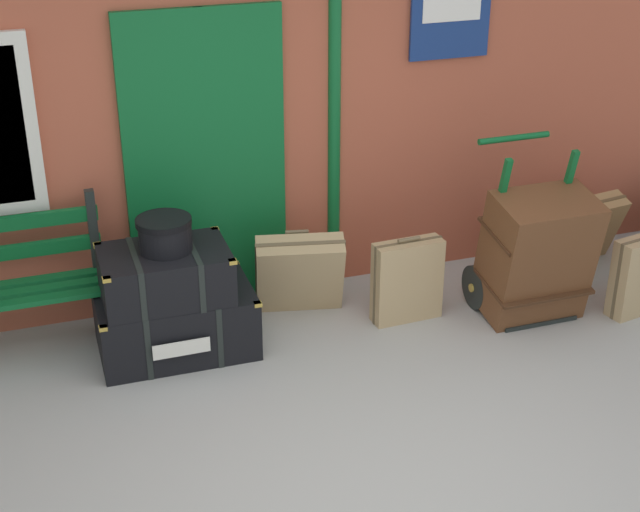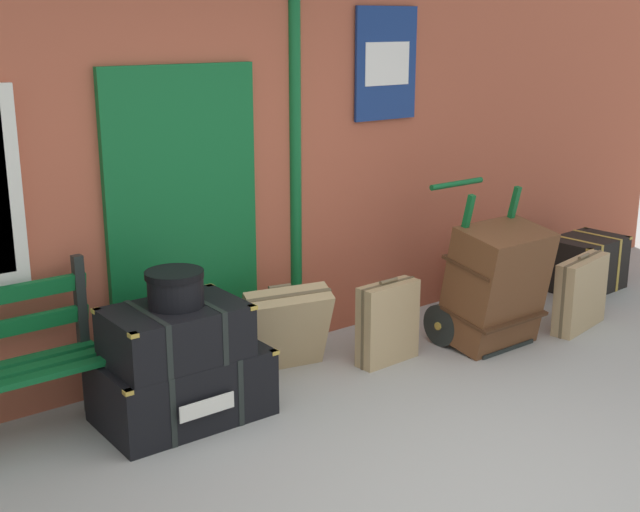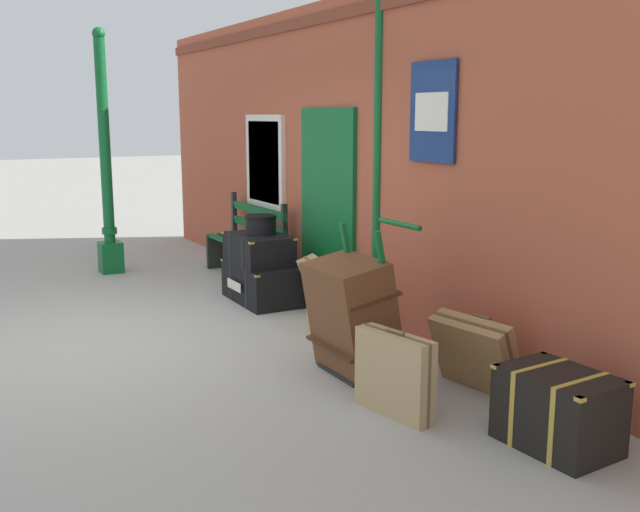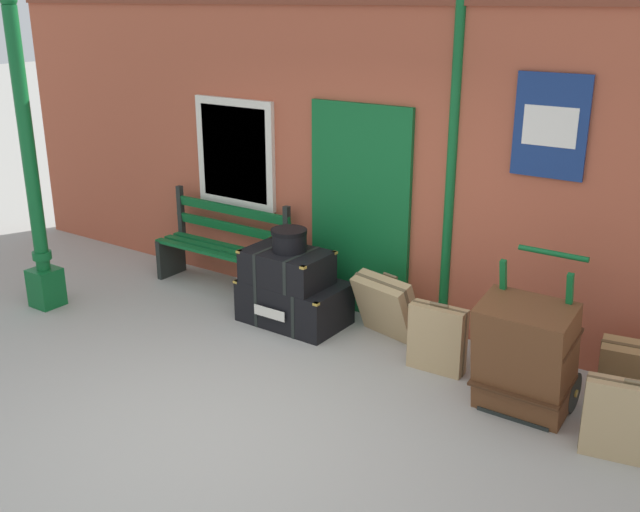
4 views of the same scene
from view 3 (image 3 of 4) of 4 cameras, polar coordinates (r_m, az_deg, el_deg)
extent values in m
plane|color=#A3A099|center=(6.93, -15.99, -6.45)|extent=(60.00, 60.00, 0.00)
cube|color=#AD5138|center=(7.64, 2.83, 7.77)|extent=(10.40, 0.30, 3.20)
cube|color=brown|center=(7.61, 1.82, 18.48)|extent=(10.40, 0.03, 0.12)
cube|color=#0F5B28|center=(7.84, 0.59, 3.83)|extent=(1.10, 0.05, 2.10)
cube|color=#093718|center=(7.84, 0.51, 3.83)|extent=(0.06, 0.02, 2.10)
cube|color=silver|center=(9.20, -4.30, 7.35)|extent=(1.04, 0.06, 1.16)
cube|color=silver|center=(9.19, -4.40, 7.35)|extent=(0.88, 0.02, 1.00)
cylinder|color=#0F5B28|center=(7.02, 4.55, 7.47)|extent=(0.09, 0.09, 3.14)
cube|color=navy|center=(6.30, 8.79, 11.08)|extent=(0.60, 0.02, 0.84)
cube|color=white|center=(6.30, 8.69, 11.08)|extent=(0.44, 0.01, 0.32)
cube|color=#0F5B28|center=(9.90, -16.03, -0.08)|extent=(0.28, 0.28, 0.40)
cylinder|color=#0F5B28|center=(9.74, -16.50, 8.50)|extent=(0.14, 0.14, 2.56)
cylinder|color=#0F5B28|center=(9.84, -16.14, 1.92)|extent=(0.19, 0.19, 0.08)
sphere|color=#0F5B28|center=(9.78, -16.93, 16.30)|extent=(0.16, 0.16, 0.16)
cube|color=#0F5B28|center=(9.12, -6.83, 0.95)|extent=(1.60, 0.09, 0.04)
cube|color=#0F5B28|center=(9.17, -6.02, 1.02)|extent=(1.60, 0.09, 0.04)
cube|color=#0F5B28|center=(9.23, -5.22, 1.10)|extent=(1.60, 0.09, 0.04)
cube|color=#0F5B28|center=(9.22, -4.90, 2.35)|extent=(1.60, 0.05, 0.10)
cube|color=#0F5B28|center=(9.19, -4.92, 3.59)|extent=(1.60, 0.05, 0.10)
cube|color=black|center=(9.91, -7.73, 0.40)|extent=(0.06, 0.40, 0.45)
cube|color=black|center=(9.90, -6.73, 3.38)|extent=(0.06, 0.06, 0.56)
cube|color=black|center=(8.54, -3.98, -1.23)|extent=(0.06, 0.40, 0.45)
cube|color=black|center=(8.53, -2.81, 2.22)|extent=(0.06, 0.06, 0.56)
cube|color=black|center=(8.06, -4.31, -2.07)|extent=(1.01, 0.65, 0.42)
cube|color=black|center=(8.26, -4.95, -1.76)|extent=(0.05, 0.65, 0.43)
cube|color=black|center=(7.86, -3.64, -2.40)|extent=(0.05, 0.65, 0.43)
cube|color=#B79338|center=(8.34, -7.56, -0.30)|extent=(0.05, 0.05, 0.02)
cube|color=#B79338|center=(7.47, -4.94, -1.57)|extent=(0.05, 0.05, 0.02)
cube|color=#B79338|center=(8.57, -3.81, 0.07)|extent=(0.05, 0.05, 0.02)
cube|color=#B79338|center=(7.72, -0.85, -1.12)|extent=(0.05, 0.05, 0.02)
cube|color=silver|center=(7.95, -6.74, -2.30)|extent=(0.36, 0.01, 0.10)
cube|color=black|center=(8.01, -4.80, 0.54)|extent=(0.81, 0.55, 0.32)
cube|color=black|center=(8.17, -5.31, 0.74)|extent=(0.04, 0.55, 0.33)
cube|color=black|center=(7.85, -4.27, 0.33)|extent=(0.04, 0.55, 0.33)
cube|color=#B79338|center=(8.24, -7.47, 1.82)|extent=(0.05, 0.05, 0.02)
cube|color=#B79338|center=(7.54, -5.40, 1.02)|extent=(0.05, 0.05, 0.02)
cube|color=#B79338|center=(8.43, -4.30, 2.09)|extent=(0.05, 0.05, 0.02)
cube|color=#B79338|center=(7.75, -2.00, 1.33)|extent=(0.05, 0.05, 0.02)
cylinder|color=black|center=(7.96, -4.66, 2.42)|extent=(0.33, 0.33, 0.21)
cylinder|color=black|center=(7.95, -4.68, 3.04)|extent=(0.35, 0.35, 0.04)
cube|color=black|center=(5.87, 2.34, -9.04)|extent=(0.56, 0.28, 0.03)
cube|color=#0F5B28|center=(6.01, 2.76, -2.84)|extent=(0.04, 0.29, 1.18)
cube|color=#0F5B28|center=(5.61, 5.47, -3.90)|extent=(0.04, 0.29, 1.18)
cylinder|color=#0F5B28|center=(5.83, 6.25, 2.51)|extent=(0.54, 0.04, 0.04)
cylinder|color=black|center=(6.22, 2.86, -6.50)|extent=(0.04, 0.32, 0.32)
cylinder|color=#B79338|center=(6.22, 2.86, -6.50)|extent=(0.07, 0.06, 0.06)
cylinder|color=black|center=(5.71, 6.29, -8.15)|extent=(0.04, 0.32, 0.32)
cylinder|color=#B79338|center=(5.71, 6.29, -8.15)|extent=(0.07, 0.06, 0.06)
cube|color=brown|center=(5.74, 2.54, -4.73)|extent=(0.68, 0.58, 0.94)
cube|color=#432715|center=(5.80, 2.53, -6.59)|extent=(0.70, 0.46, 0.10)
cube|color=#432715|center=(5.70, 2.56, -2.84)|extent=(0.70, 0.46, 0.10)
cube|color=tan|center=(6.62, 0.61, -4.21)|extent=(0.49, 0.18, 0.58)
cylinder|color=brown|center=(6.54, 0.61, -1.57)|extent=(0.16, 0.03, 0.03)
cube|color=brown|center=(6.62, 0.61, -4.21)|extent=(0.50, 0.04, 0.60)
cube|color=tan|center=(5.06, 5.84, -9.19)|extent=(0.64, 0.28, 0.57)
cylinder|color=brown|center=(4.96, 5.91, -5.87)|extent=(0.16, 0.06, 0.03)
cube|color=brown|center=(5.06, 5.84, -9.19)|extent=(0.63, 0.14, 0.58)
cube|color=olive|center=(5.57, 12.08, -7.47)|extent=(0.72, 0.46, 0.57)
cylinder|color=brown|center=(5.52, 12.52, -4.68)|extent=(0.16, 0.05, 0.03)
cube|color=brown|center=(5.57, 12.08, -7.47)|extent=(0.71, 0.32, 0.53)
cube|color=tan|center=(7.34, 0.19, -2.56)|extent=(0.67, 0.52, 0.62)
cylinder|color=brown|center=(7.30, 0.51, -0.28)|extent=(0.16, 0.06, 0.03)
cube|color=brown|center=(7.34, 0.19, -2.56)|extent=(0.65, 0.38, 0.57)
cube|color=black|center=(4.81, 18.11, -11.38)|extent=(0.70, 0.52, 0.48)
cube|color=#B79338|center=(4.90, 16.72, -10.88)|extent=(0.06, 0.49, 0.49)
cube|color=#B79338|center=(4.72, 19.56, -11.90)|extent=(0.06, 0.49, 0.49)
cube|color=#B79338|center=(4.77, 13.59, -8.39)|extent=(0.05, 0.05, 0.02)
cube|color=#B79338|center=(4.38, 19.67, -10.51)|extent=(0.05, 0.05, 0.02)
cube|color=#B79338|center=(5.08, 17.08, -7.36)|extent=(0.05, 0.05, 0.02)
cube|color=#B79338|center=(4.72, 23.03, -9.20)|extent=(0.05, 0.05, 0.02)
camera|label=1|loc=(8.30, -45.00, 16.28)|focal=52.27mm
camera|label=2|loc=(9.44, -35.87, 10.97)|focal=47.31mm
camera|label=4|loc=(3.89, -65.71, 19.73)|focal=41.55mm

